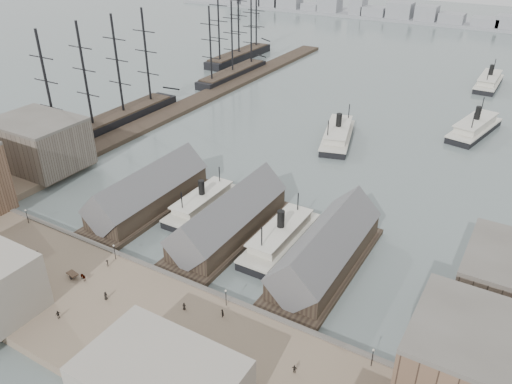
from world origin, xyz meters
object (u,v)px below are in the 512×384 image
Objects in this scene: horse_cart_center at (80,276)px; horse_cart_right at (206,360)px; horse_cart_left at (32,253)px; ferry_docked_west at (202,202)px.

horse_cart_center reaches higher than horse_cart_right.
horse_cart_right is (52.45, -5.44, -0.03)m from horse_cart_left.
horse_cart_right is at bearing -88.15° from horse_cart_center.
ferry_docked_west is 55.65m from horse_cart_right.
horse_cart_left is at bearing 70.19° from horse_cart_right.
horse_cart_left is 0.99× the size of horse_cart_right.
ferry_docked_west is at bearing 4.91° from horse_cart_center.
ferry_docked_west is 5.59× the size of horse_cart_left.
horse_cart_center is 36.84m from horse_cart_right.
horse_cart_center is at bearing -94.74° from ferry_docked_west.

